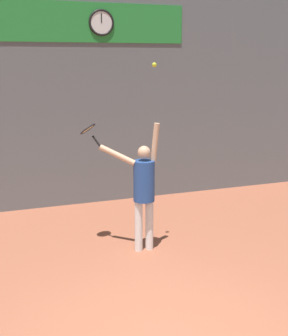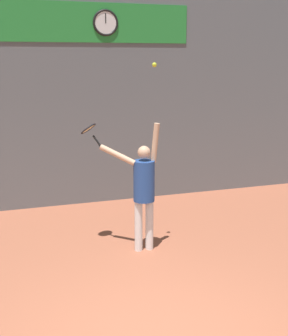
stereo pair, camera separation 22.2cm
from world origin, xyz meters
name	(u,v)px [view 2 (the right image)]	position (x,y,z in m)	size (l,w,h in m)	color
back_wall	(67,88)	(0.00, 5.59, 2.50)	(18.00, 0.10, 5.00)	slate
sponsor_banner	(66,22)	(0.00, 5.53, 3.80)	(5.23, 0.02, 0.79)	#288C38
scoreboard_clock	(106,23)	(0.81, 5.51, 3.80)	(0.53, 0.05, 0.53)	white
tennis_player	(143,187)	(0.69, 2.70, 1.08)	(0.91, 0.59, 2.11)	white
tennis_racket	(89,130)	(-0.07, 3.18, 1.97)	(0.38, 0.38, 0.39)	black
tennis_ball	(154,65)	(0.85, 2.66, 3.00)	(0.07, 0.07, 0.07)	#CCDB2D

